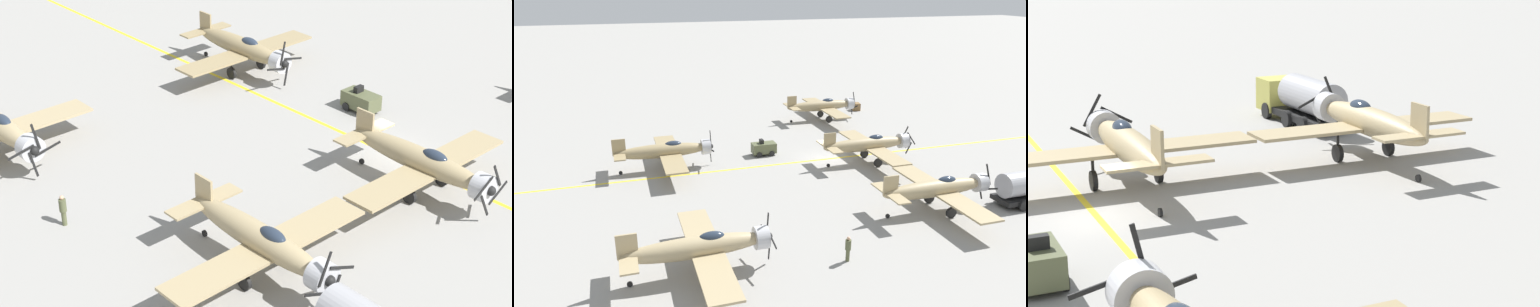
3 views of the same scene
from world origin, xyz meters
The scene contains 6 objects.
ground_plane centered at (0.00, 0.00, 0.00)m, with size 400.00×400.00×0.00m, color gray.
taxiway_stripe centered at (0.00, 0.00, 0.00)m, with size 0.30×160.00×0.01m, color yellow.
airplane_mid_center centered at (2.29, 3.98, 2.01)m, with size 12.00×9.98×3.65m.
airplane_mid_right centered at (14.58, 3.73, 2.01)m, with size 12.00×9.98×3.68m.
fuel_tanker centered at (15.65, 13.18, 1.51)m, with size 2.67×8.00×2.98m.
tow_tractor centered at (-3.42, -5.80, 0.79)m, with size 1.57×2.60×1.79m.
Camera 3 is at (-7.50, -32.25, 10.69)m, focal length 60.00 mm.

